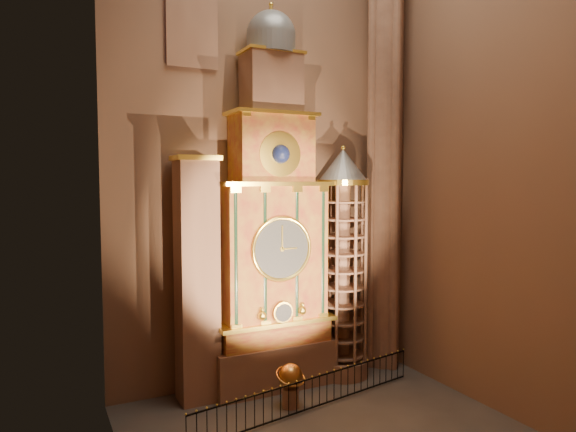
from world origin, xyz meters
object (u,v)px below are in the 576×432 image
astronomical_clock (272,238)px  iron_railing (312,393)px  celestial_globe (291,381)px  stair_turret (342,265)px  portrait_tower (197,279)px

astronomical_clock → iron_railing: bearing=-82.4°
celestial_globe → stair_turret: bearing=28.8°
portrait_tower → iron_railing: (3.79, -2.99, -4.45)m
astronomical_clock → portrait_tower: size_ratio=1.64×
stair_turret → portrait_tower: bearing=177.7°
astronomical_clock → stair_turret: astronomical_clock is taller
stair_turret → celestial_globe: (-3.75, -2.06, -4.19)m
astronomical_clock → portrait_tower: bearing=179.7°
stair_turret → iron_railing: (-3.11, -2.71, -4.57)m
astronomical_clock → iron_railing: astronomical_clock is taller
astronomical_clock → iron_railing: 6.69m
astronomical_clock → celestial_globe: astronomical_clock is taller
astronomical_clock → portrait_tower: astronomical_clock is taller
astronomical_clock → iron_railing: size_ratio=1.55×
iron_railing → portrait_tower: bearing=141.8°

